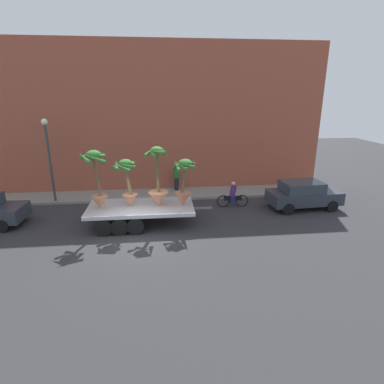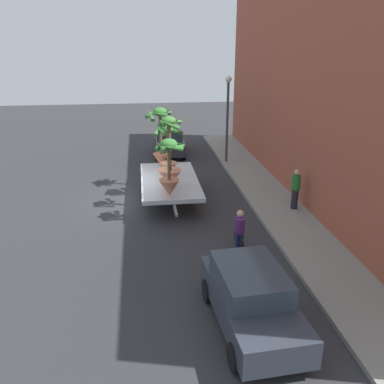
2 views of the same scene
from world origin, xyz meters
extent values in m
plane|color=#2D2D30|center=(0.00, 0.00, 0.00)|extent=(60.00, 60.00, 0.00)
cube|color=gray|center=(0.00, 6.10, 0.07)|extent=(24.00, 2.20, 0.15)
cube|color=#9E4C38|center=(0.00, 7.80, 4.73)|extent=(24.00, 1.20, 9.46)
cube|color=#B7BABF|center=(0.12, 1.59, 0.89)|extent=(5.22, 2.54, 0.18)
cylinder|color=black|center=(-1.54, 2.77, 0.40)|extent=(0.80, 0.22, 0.80)
cylinder|color=black|center=(-1.55, 0.42, 0.40)|extent=(0.80, 0.22, 0.80)
cylinder|color=black|center=(-0.81, 2.77, 0.40)|extent=(0.80, 0.22, 0.80)
cylinder|color=black|center=(-0.82, 0.41, 0.40)|extent=(0.80, 0.22, 0.80)
cylinder|color=black|center=(-0.08, 2.77, 0.40)|extent=(0.80, 0.22, 0.80)
cylinder|color=black|center=(-0.09, 0.41, 0.40)|extent=(0.80, 0.22, 0.80)
cube|color=slate|center=(3.22, 1.57, 0.74)|extent=(1.00, 0.11, 0.10)
cone|color=#C17251|center=(2.22, 1.43, 1.32)|extent=(0.82, 0.82, 0.67)
cylinder|color=brown|center=(2.28, 1.43, 2.39)|extent=(0.33, 0.12, 1.47)
ellipsoid|color=#387A33|center=(2.34, 1.43, 3.12)|extent=(0.66, 0.66, 0.41)
cone|color=#387A33|center=(2.76, 1.51, 3.08)|extent=(0.37, 0.89, 0.38)
cone|color=#387A33|center=(2.56, 1.76, 3.07)|extent=(0.79, 0.61, 0.40)
cone|color=#387A33|center=(2.16, 1.77, 3.06)|extent=(0.80, 0.56, 0.43)
cone|color=#387A33|center=(1.94, 1.35, 3.04)|extent=(0.35, 0.85, 0.51)
cone|color=#387A33|center=(2.12, 1.16, 3.05)|extent=(0.69, 0.61, 0.43)
cone|color=#387A33|center=(2.48, 1.13, 3.06)|extent=(0.72, 0.47, 0.39)
cone|color=#C17251|center=(-1.78, 1.34, 1.32)|extent=(0.80, 0.80, 0.68)
cylinder|color=brown|center=(-1.83, 1.34, 2.65)|extent=(0.29, 0.14, 1.99)
ellipsoid|color=#387A33|center=(-1.88, 1.34, 3.65)|extent=(0.67, 0.67, 0.42)
cone|color=#387A33|center=(-1.53, 1.29, 3.60)|extent=(0.30, 0.74, 0.35)
cone|color=#387A33|center=(-1.80, 1.75, 3.61)|extent=(0.87, 0.36, 0.35)
cone|color=#387A33|center=(-2.18, 1.58, 3.60)|extent=(0.65, 0.74, 0.39)
cone|color=#387A33|center=(-2.24, 1.03, 3.57)|extent=(0.78, 0.86, 0.53)
cone|color=#387A33|center=(-1.76, 0.88, 3.56)|extent=(0.97, 0.42, 0.59)
cone|color=tan|center=(1.02, 1.54, 1.34)|extent=(1.01, 1.01, 0.72)
cylinder|color=brown|center=(1.01, 1.54, 2.73)|extent=(0.19, 0.17, 2.07)
ellipsoid|color=#428438|center=(1.00, 1.54, 3.76)|extent=(0.58, 0.58, 0.37)
cone|color=#428438|center=(1.39, 1.56, 3.67)|extent=(0.25, 0.80, 0.51)
cone|color=#428438|center=(1.10, 1.91, 3.72)|extent=(0.81, 0.39, 0.34)
cone|color=#428438|center=(0.71, 1.83, 3.67)|extent=(0.73, 0.73, 0.53)
cone|color=#428438|center=(0.77, 1.36, 3.68)|extent=(0.54, 0.61, 0.42)
cone|color=#428438|center=(1.09, 1.25, 3.73)|extent=(0.66, 0.37, 0.30)
cone|color=tan|center=(-0.38, 1.61, 1.29)|extent=(0.77, 0.77, 0.61)
cylinder|color=brown|center=(-0.44, 1.61, 2.37)|extent=(0.36, 0.17, 1.56)
ellipsoid|color=#387A33|center=(-0.49, 1.61, 3.15)|extent=(0.64, 0.64, 0.40)
cone|color=#387A33|center=(-0.15, 1.65, 3.12)|extent=(0.27, 0.74, 0.31)
cone|color=#387A33|center=(-0.24, 1.97, 3.07)|extent=(0.84, 0.68, 0.53)
cone|color=#387A33|center=(-0.75, 1.96, 3.07)|extent=(0.83, 0.68, 0.53)
cone|color=#387A33|center=(-0.91, 1.55, 3.08)|extent=(0.31, 0.88, 0.49)
cone|color=#387A33|center=(-0.65, 1.18, 3.07)|extent=(0.93, 0.50, 0.53)
cone|color=#387A33|center=(-0.36, 1.29, 3.09)|extent=(0.74, 0.45, 0.40)
torus|color=black|center=(5.83, 3.53, 0.34)|extent=(0.74, 0.11, 0.74)
torus|color=black|center=(4.73, 3.60, 0.34)|extent=(0.74, 0.11, 0.74)
cube|color=black|center=(5.28, 3.57, 0.52)|extent=(1.04, 0.13, 0.28)
cylinder|color=#51236B|center=(5.28, 3.57, 0.97)|extent=(0.46, 0.37, 0.65)
sphere|color=tan|center=(5.28, 3.57, 1.39)|extent=(0.24, 0.24, 0.24)
cube|color=navy|center=(5.28, 3.57, 0.44)|extent=(0.29, 0.26, 0.44)
cube|color=#2D333D|center=(9.26, 2.92, 0.67)|extent=(4.12, 1.98, 0.70)
cube|color=#2D3842|center=(9.06, 2.91, 1.30)|extent=(2.31, 1.69, 0.56)
cylinder|color=black|center=(10.52, 3.81, 0.32)|extent=(0.65, 0.24, 0.64)
cylinder|color=black|center=(10.62, 2.19, 0.32)|extent=(0.65, 0.24, 0.64)
cylinder|color=black|center=(7.91, 3.65, 0.32)|extent=(0.65, 0.24, 0.64)
cylinder|color=black|center=(8.01, 2.02, 0.32)|extent=(0.65, 0.24, 0.64)
cube|color=#2D333D|center=(-7.77, 2.20, 0.67)|extent=(4.25, 1.88, 0.70)
cube|color=#2D3842|center=(-7.98, 2.21, 1.30)|extent=(2.36, 1.63, 0.56)
cylinder|color=black|center=(-6.38, 2.96, 0.32)|extent=(0.65, 0.22, 0.64)
cylinder|color=black|center=(-6.44, 1.34, 0.32)|extent=(0.65, 0.22, 0.64)
cylinder|color=black|center=(-9.10, 3.06, 0.32)|extent=(0.65, 0.22, 0.64)
cylinder|color=black|center=(-9.16, 1.44, 0.32)|extent=(0.65, 0.22, 0.64)
cylinder|color=black|center=(2.20, 6.68, 0.57)|extent=(0.28, 0.28, 0.85)
cylinder|color=#1E702D|center=(2.20, 6.68, 1.31)|extent=(0.36, 0.36, 0.62)
sphere|color=tan|center=(2.20, 6.68, 1.74)|extent=(0.24, 0.24, 0.24)
cylinder|color=#383D42|center=(-5.18, 5.30, 2.40)|extent=(0.14, 0.14, 4.50)
sphere|color=#EAEACC|center=(-5.18, 5.30, 4.80)|extent=(0.36, 0.36, 0.36)
camera|label=1|loc=(1.10, -13.04, 6.35)|focal=28.96mm
camera|label=2|loc=(17.72, 0.33, 6.90)|focal=38.88mm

